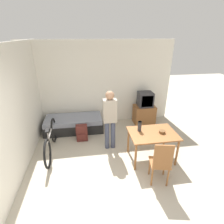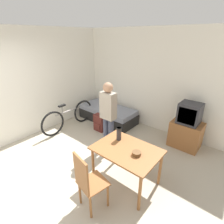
% 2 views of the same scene
% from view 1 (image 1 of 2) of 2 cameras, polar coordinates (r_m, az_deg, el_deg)
% --- Properties ---
extents(ground_plane, '(20.00, 20.00, 0.00)m').
position_cam_1_polar(ground_plane, '(3.65, 1.69, -26.96)').
color(ground_plane, '#B2A893').
extents(wall_back, '(4.81, 0.06, 2.70)m').
position_cam_1_polar(wall_back, '(5.78, -4.13, 9.19)').
color(wall_back, silver).
rests_on(wall_back, ground_plane).
extents(wall_left, '(0.06, 4.29, 2.70)m').
position_cam_1_polar(wall_left, '(4.43, -27.83, 1.60)').
color(wall_left, silver).
rests_on(wall_left, ground_plane).
extents(daybed, '(1.80, 0.82, 0.44)m').
position_cam_1_polar(daybed, '(5.71, -12.28, -3.77)').
color(daybed, black).
rests_on(daybed, ground_plane).
extents(tv, '(0.69, 0.50, 1.11)m').
position_cam_1_polar(tv, '(6.00, 10.52, 0.66)').
color(tv, brown).
rests_on(tv, ground_plane).
extents(dining_table, '(1.10, 0.79, 0.72)m').
position_cam_1_polar(dining_table, '(4.27, 13.08, -7.69)').
color(dining_table, brown).
rests_on(dining_table, ground_plane).
extents(wooden_chair, '(0.46, 0.46, 1.01)m').
position_cam_1_polar(wooden_chair, '(3.67, 15.76, -15.42)').
color(wooden_chair, brown).
rests_on(wooden_chair, ground_plane).
extents(bicycle, '(0.09, 1.77, 0.77)m').
position_cam_1_polar(bicycle, '(4.78, -19.34, -8.72)').
color(bicycle, black).
rests_on(bicycle, ground_plane).
extents(person_standing, '(0.34, 0.22, 1.61)m').
position_cam_1_polar(person_standing, '(4.40, -0.68, -1.53)').
color(person_standing, '#3D4256').
rests_on(person_standing, ground_plane).
extents(thermos_flask, '(0.09, 0.09, 0.25)m').
position_cam_1_polar(thermos_flask, '(4.18, 9.01, -4.45)').
color(thermos_flask, '#2D2D33').
rests_on(thermos_flask, dining_table).
extents(mate_bowl, '(0.15, 0.15, 0.06)m').
position_cam_1_polar(mate_bowl, '(4.26, 16.06, -6.22)').
color(mate_bowl, brown).
rests_on(mate_bowl, dining_table).
extents(backpack, '(0.32, 0.22, 0.48)m').
position_cam_1_polar(backpack, '(5.12, -9.80, -6.75)').
color(backpack, '#56231E').
rests_on(backpack, ground_plane).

